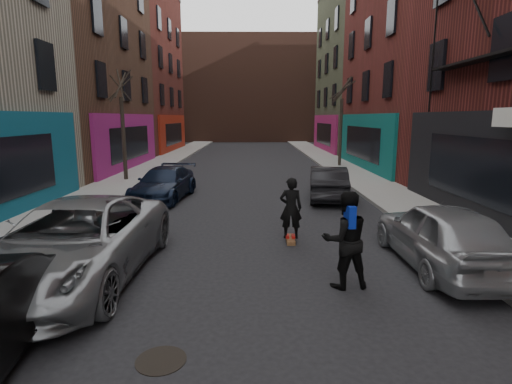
{
  "coord_description": "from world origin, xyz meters",
  "views": [
    {
      "loc": [
        0.43,
        -2.56,
        3.31
      ],
      "look_at": [
        0.49,
        6.51,
        1.6
      ],
      "focal_mm": 28.0,
      "sensor_mm": 36.0,
      "label": 1
    }
  ],
  "objects_px": {
    "tree_right_far": "(341,114)",
    "pedestrian": "(345,239)",
    "parked_left_far": "(76,242)",
    "skateboard": "(290,239)",
    "skateboarder": "(291,208)",
    "parked_right_far": "(442,235)",
    "parked_right_end": "(328,183)",
    "tree_left_far": "(122,116)",
    "parked_left_end": "(164,184)",
    "manhole": "(161,360)"
  },
  "relations": [
    {
      "from": "parked_left_far",
      "to": "parked_right_far",
      "type": "bearing_deg",
      "value": 5.9
    },
    {
      "from": "skateboard",
      "to": "parked_right_far",
      "type": "bearing_deg",
      "value": -29.42
    },
    {
      "from": "parked_left_end",
      "to": "skateboard",
      "type": "distance_m",
      "value": 7.32
    },
    {
      "from": "tree_right_far",
      "to": "pedestrian",
      "type": "height_order",
      "value": "tree_right_far"
    },
    {
      "from": "parked_right_far",
      "to": "parked_right_end",
      "type": "xyz_separation_m",
      "value": [
        -1.13,
        7.56,
        -0.08
      ]
    },
    {
      "from": "parked_left_end",
      "to": "skateboarder",
      "type": "bearing_deg",
      "value": -44.39
    },
    {
      "from": "parked_right_far",
      "to": "skateboard",
      "type": "xyz_separation_m",
      "value": [
        -3.18,
        1.89,
        -0.7
      ]
    },
    {
      "from": "parked_right_far",
      "to": "pedestrian",
      "type": "relative_size",
      "value": 2.29
    },
    {
      "from": "skateboard",
      "to": "pedestrian",
      "type": "bearing_deg",
      "value": -73.55
    },
    {
      "from": "tree_left_far",
      "to": "tree_right_far",
      "type": "distance_m",
      "value": 13.78
    },
    {
      "from": "skateboarder",
      "to": "pedestrian",
      "type": "xyz_separation_m",
      "value": [
        0.79,
        -2.92,
        0.04
      ]
    },
    {
      "from": "tree_right_far",
      "to": "parked_left_end",
      "type": "xyz_separation_m",
      "value": [
        -9.4,
        -10.57,
        -2.88
      ]
    },
    {
      "from": "parked_left_end",
      "to": "pedestrian",
      "type": "distance_m",
      "value": 10.14
    },
    {
      "from": "parked_right_far",
      "to": "skateboarder",
      "type": "distance_m",
      "value": 3.7
    },
    {
      "from": "tree_right_far",
      "to": "skateboard",
      "type": "distance_m",
      "value": 17.26
    },
    {
      "from": "parked_left_end",
      "to": "manhole",
      "type": "height_order",
      "value": "parked_left_end"
    },
    {
      "from": "skateboarder",
      "to": "pedestrian",
      "type": "relative_size",
      "value": 0.86
    },
    {
      "from": "parked_left_end",
      "to": "tree_right_far",
      "type": "bearing_deg",
      "value": 54.62
    },
    {
      "from": "parked_left_far",
      "to": "manhole",
      "type": "xyz_separation_m",
      "value": [
        2.35,
        -2.85,
        -0.8
      ]
    },
    {
      "from": "parked_left_end",
      "to": "skateboarder",
      "type": "distance_m",
      "value": 7.3
    },
    {
      "from": "parked_left_far",
      "to": "parked_right_end",
      "type": "xyz_separation_m",
      "value": [
        6.67,
        8.19,
        -0.13
      ]
    },
    {
      "from": "tree_left_far",
      "to": "parked_right_far",
      "type": "distance_m",
      "value": 16.43
    },
    {
      "from": "tree_left_far",
      "to": "parked_right_far",
      "type": "xyz_separation_m",
      "value": [
        10.8,
        -12.1,
        -2.63
      ]
    },
    {
      "from": "tree_left_far",
      "to": "skateboard",
      "type": "bearing_deg",
      "value": -53.26
    },
    {
      "from": "parked_right_end",
      "to": "skateboarder",
      "type": "bearing_deg",
      "value": 77.75
    },
    {
      "from": "parked_left_far",
      "to": "tree_right_far",
      "type": "bearing_deg",
      "value": 64.67
    },
    {
      "from": "tree_left_far",
      "to": "parked_right_end",
      "type": "height_order",
      "value": "tree_left_far"
    },
    {
      "from": "parked_right_end",
      "to": "pedestrian",
      "type": "distance_m",
      "value": 8.69
    },
    {
      "from": "parked_right_end",
      "to": "manhole",
      "type": "xyz_separation_m",
      "value": [
        -4.32,
        -11.04,
        -0.67
      ]
    },
    {
      "from": "tree_right_far",
      "to": "parked_right_far",
      "type": "height_order",
      "value": "tree_right_far"
    },
    {
      "from": "skateboarder",
      "to": "tree_left_far",
      "type": "bearing_deg",
      "value": -51.91
    },
    {
      "from": "skateboard",
      "to": "skateboarder",
      "type": "height_order",
      "value": "skateboarder"
    },
    {
      "from": "parked_right_end",
      "to": "tree_right_far",
      "type": "bearing_deg",
      "value": -96.98
    },
    {
      "from": "tree_right_far",
      "to": "parked_left_far",
      "type": "distance_m",
      "value": 21.13
    },
    {
      "from": "tree_left_far",
      "to": "skateboarder",
      "type": "relative_size",
      "value": 3.94
    },
    {
      "from": "skateboarder",
      "to": "parked_left_far",
      "type": "bearing_deg",
      "value": 29.89
    },
    {
      "from": "parked_left_far",
      "to": "parked_left_end",
      "type": "height_order",
      "value": "parked_left_far"
    },
    {
      "from": "skateboard",
      "to": "parked_left_end",
      "type": "bearing_deg",
      "value": 130.69
    },
    {
      "from": "tree_right_far",
      "to": "manhole",
      "type": "height_order",
      "value": "tree_right_far"
    },
    {
      "from": "pedestrian",
      "to": "parked_left_far",
      "type": "bearing_deg",
      "value": -12.18
    },
    {
      "from": "tree_left_far",
      "to": "skateboarder",
      "type": "bearing_deg",
      "value": -53.26
    },
    {
      "from": "tree_left_far",
      "to": "parked_left_far",
      "type": "bearing_deg",
      "value": -76.74
    },
    {
      "from": "parked_left_far",
      "to": "parked_right_far",
      "type": "height_order",
      "value": "parked_left_far"
    },
    {
      "from": "parked_right_far",
      "to": "skateboarder",
      "type": "height_order",
      "value": "skateboarder"
    },
    {
      "from": "parked_right_far",
      "to": "manhole",
      "type": "height_order",
      "value": "parked_right_far"
    },
    {
      "from": "pedestrian",
      "to": "skateboarder",
      "type": "bearing_deg",
      "value": -82.75
    },
    {
      "from": "tree_right_far",
      "to": "skateboarder",
      "type": "xyz_separation_m",
      "value": [
        -4.78,
        -16.21,
        -2.61
      ]
    },
    {
      "from": "skateboard",
      "to": "skateboarder",
      "type": "xyz_separation_m",
      "value": [
        0.0,
        0.0,
        0.87
      ]
    },
    {
      "from": "parked_left_far",
      "to": "pedestrian",
      "type": "height_order",
      "value": "pedestrian"
    },
    {
      "from": "parked_left_far",
      "to": "parked_left_end",
      "type": "bearing_deg",
      "value": 91.33
    }
  ]
}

